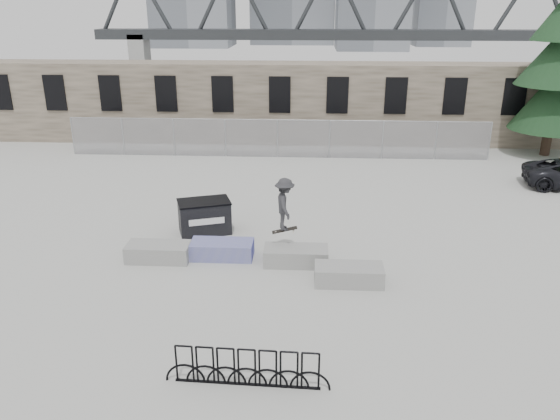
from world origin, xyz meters
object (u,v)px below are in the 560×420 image
object	(u,v)px
planter_center_left	(222,249)
dumpster	(205,217)
planter_far_left	(158,251)
planter_offset	(349,274)
skateboarder	(285,204)
bike_rack	(247,368)
planter_center_right	(296,255)

from	to	relation	value
planter_center_left	dumpster	bearing A→B (deg)	114.71
planter_far_left	planter_offset	world-z (taller)	same
skateboarder	planter_center_left	bearing A→B (deg)	78.43
planter_far_left	bike_rack	bearing A→B (deg)	-59.47
planter_center_right	dumpster	bearing A→B (deg)	144.61
planter_center_left	planter_center_right	size ratio (longest dim) A/B	1.00
planter_far_left	skateboarder	size ratio (longest dim) A/B	1.12
planter_offset	skateboarder	world-z (taller)	skateboarder
planter_far_left	planter_offset	bearing A→B (deg)	-11.52
planter_center_left	dumpster	xyz separation A→B (m)	(-0.93, 2.01, 0.31)
planter_center_left	planter_offset	xyz separation A→B (m)	(3.96, -1.51, 0.00)
planter_center_left	bike_rack	world-z (taller)	bike_rack
planter_center_left	planter_far_left	bearing A→B (deg)	-171.40
planter_center_right	bike_rack	distance (m)	5.95
planter_center_right	planter_offset	size ratio (longest dim) A/B	1.00
planter_far_left	skateboarder	xyz separation A→B (m)	(4.01, 0.28, 1.58)
planter_offset	bike_rack	xyz separation A→B (m)	(-2.46, -4.71, 0.14)
dumpster	skateboarder	size ratio (longest dim) A/B	1.16
planter_center_right	planter_offset	world-z (taller)	same
planter_offset	dumpster	xyz separation A→B (m)	(-4.89, 3.53, 0.31)
bike_rack	planter_far_left	bearing A→B (deg)	120.53
dumpster	skateboarder	world-z (taller)	skateboarder
planter_far_left	skateboarder	world-z (taller)	skateboarder
planter_center_right	bike_rack	xyz separation A→B (m)	(-0.89, -5.88, 0.14)
dumpster	bike_rack	world-z (taller)	dumpster
planter_center_left	planter_offset	distance (m)	4.24
planter_far_left	planter_center_right	bearing A→B (deg)	-0.55
planter_far_left	planter_offset	size ratio (longest dim) A/B	1.00
planter_center_right	planter_far_left	bearing A→B (deg)	179.45
planter_center_right	dumpster	xyz separation A→B (m)	(-3.31, 2.35, 0.31)
skateboarder	planter_center_right	bearing A→B (deg)	-141.28
planter_far_left	bike_rack	xyz separation A→B (m)	(3.49, -5.92, 0.14)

